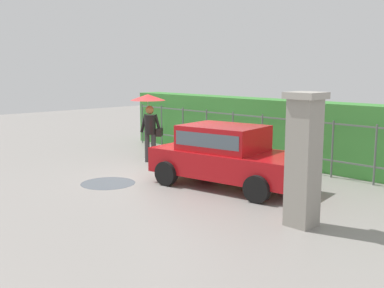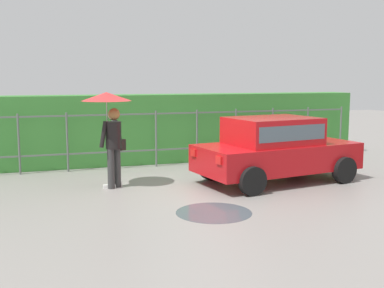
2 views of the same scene
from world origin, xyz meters
name	(u,v)px [view 1 (image 1 of 2)]	position (x,y,z in m)	size (l,w,h in m)	color
ground_plane	(173,176)	(0.00, 0.00, 0.00)	(40.00, 40.00, 0.00)	gray
car	(226,153)	(1.69, 0.22, 0.80)	(3.93, 2.35, 1.48)	#B71116
pedestrian	(149,111)	(-1.96, 0.77, 1.55)	(1.06, 1.06, 2.06)	#333333
gate_pillar	(304,158)	(4.59, -0.96, 1.24)	(0.60, 0.60, 2.42)	gray
fence_section	(247,135)	(0.13, 2.88, 0.82)	(10.38, 0.05, 1.50)	#59605B
hedge_row	(262,129)	(0.13, 3.62, 0.95)	(11.33, 0.90, 1.90)	#387F33
puddle_near	(108,183)	(-0.51, -1.72, 0.00)	(1.35, 1.35, 0.00)	#4C545B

